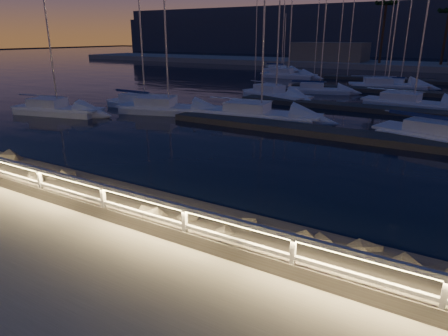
{
  "coord_description": "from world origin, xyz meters",
  "views": [
    {
      "loc": [
        6.75,
        -7.51,
        5.21
      ],
      "look_at": [
        -0.22,
        4.0,
        0.73
      ],
      "focal_mm": 32.0,
      "sensor_mm": 36.0,
      "label": 1
    }
  ],
  "objects_px": {
    "sailboat_k": "(386,85)",
    "sailboat_a": "(56,109)",
    "sailboat_n": "(398,85)",
    "sailboat_j": "(318,89)",
    "sailboat_e": "(275,94)",
    "sailboat_g": "(411,102)",
    "sailboat_m": "(281,70)",
    "sailboat_c": "(258,113)",
    "sailboat_b": "(143,103)",
    "guard_rail": "(153,207)",
    "sailboat_i": "(287,74)",
    "sailboat_f": "(166,107)"
  },
  "relations": [
    {
      "from": "sailboat_c",
      "to": "sailboat_f",
      "type": "relative_size",
      "value": 1.06
    },
    {
      "from": "sailboat_k",
      "to": "sailboat_a",
      "type": "bearing_deg",
      "value": -140.24
    },
    {
      "from": "sailboat_b",
      "to": "sailboat_e",
      "type": "distance_m",
      "value": 12.75
    },
    {
      "from": "sailboat_i",
      "to": "sailboat_f",
      "type": "bearing_deg",
      "value": -85.95
    },
    {
      "from": "sailboat_g",
      "to": "sailboat_i",
      "type": "xyz_separation_m",
      "value": [
        -18.63,
        17.79,
        0.04
      ]
    },
    {
      "from": "guard_rail",
      "to": "sailboat_a",
      "type": "relative_size",
      "value": 3.54
    },
    {
      "from": "sailboat_j",
      "to": "sailboat_m",
      "type": "height_order",
      "value": "sailboat_m"
    },
    {
      "from": "sailboat_c",
      "to": "sailboat_g",
      "type": "xyz_separation_m",
      "value": [
        8.75,
        11.24,
        -0.01
      ]
    },
    {
      "from": "sailboat_e",
      "to": "sailboat_i",
      "type": "height_order",
      "value": "sailboat_i"
    },
    {
      "from": "sailboat_m",
      "to": "sailboat_n",
      "type": "bearing_deg",
      "value": -18.74
    },
    {
      "from": "sailboat_m",
      "to": "sailboat_c",
      "type": "bearing_deg",
      "value": -56.62
    },
    {
      "from": "sailboat_f",
      "to": "sailboat_g",
      "type": "height_order",
      "value": "sailboat_g"
    },
    {
      "from": "sailboat_g",
      "to": "sailboat_j",
      "type": "relative_size",
      "value": 1.25
    },
    {
      "from": "sailboat_g",
      "to": "sailboat_n",
      "type": "distance_m",
      "value": 13.86
    },
    {
      "from": "sailboat_i",
      "to": "sailboat_j",
      "type": "relative_size",
      "value": 1.22
    },
    {
      "from": "sailboat_i",
      "to": "sailboat_m",
      "type": "xyz_separation_m",
      "value": [
        -4.33,
        7.73,
        -0.05
      ]
    },
    {
      "from": "sailboat_b",
      "to": "sailboat_g",
      "type": "xyz_separation_m",
      "value": [
        19.09,
        11.98,
        0.01
      ]
    },
    {
      "from": "sailboat_g",
      "to": "sailboat_m",
      "type": "xyz_separation_m",
      "value": [
        -22.97,
        25.52,
        -0.01
      ]
    },
    {
      "from": "sailboat_k",
      "to": "sailboat_n",
      "type": "relative_size",
      "value": 1.29
    },
    {
      "from": "sailboat_c",
      "to": "sailboat_j",
      "type": "bearing_deg",
      "value": 86.11
    },
    {
      "from": "guard_rail",
      "to": "sailboat_g",
      "type": "bearing_deg",
      "value": 84.49
    },
    {
      "from": "sailboat_b",
      "to": "sailboat_m",
      "type": "xyz_separation_m",
      "value": [
        -3.88,
        37.5,
        0.01
      ]
    },
    {
      "from": "sailboat_b",
      "to": "sailboat_f",
      "type": "height_order",
      "value": "sailboat_f"
    },
    {
      "from": "sailboat_i",
      "to": "sailboat_e",
      "type": "bearing_deg",
      "value": -71.47
    },
    {
      "from": "sailboat_j",
      "to": "sailboat_i",
      "type": "bearing_deg",
      "value": 109.75
    },
    {
      "from": "sailboat_i",
      "to": "sailboat_k",
      "type": "distance_m",
      "value": 15.53
    },
    {
      "from": "sailboat_a",
      "to": "sailboat_c",
      "type": "relative_size",
      "value": 0.86
    },
    {
      "from": "sailboat_c",
      "to": "sailboat_g",
      "type": "distance_m",
      "value": 14.24
    },
    {
      "from": "sailboat_a",
      "to": "sailboat_b",
      "type": "relative_size",
      "value": 1.0
    },
    {
      "from": "sailboat_c",
      "to": "guard_rail",
      "type": "bearing_deg",
      "value": -79.07
    },
    {
      "from": "sailboat_c",
      "to": "sailboat_k",
      "type": "relative_size",
      "value": 1.0
    },
    {
      "from": "sailboat_b",
      "to": "sailboat_n",
      "type": "height_order",
      "value": "sailboat_b"
    },
    {
      "from": "sailboat_a",
      "to": "sailboat_n",
      "type": "height_order",
      "value": "sailboat_a"
    },
    {
      "from": "sailboat_a",
      "to": "sailboat_j",
      "type": "height_order",
      "value": "sailboat_a"
    },
    {
      "from": "guard_rail",
      "to": "sailboat_a",
      "type": "bearing_deg",
      "value": 149.3
    },
    {
      "from": "sailboat_n",
      "to": "sailboat_b",
      "type": "bearing_deg",
      "value": -123.21
    },
    {
      "from": "sailboat_e",
      "to": "sailboat_n",
      "type": "distance_m",
      "value": 17.44
    },
    {
      "from": "sailboat_m",
      "to": "sailboat_i",
      "type": "bearing_deg",
      "value": -48.49
    },
    {
      "from": "sailboat_c",
      "to": "sailboat_m",
      "type": "relative_size",
      "value": 1.24
    },
    {
      "from": "sailboat_m",
      "to": "sailboat_n",
      "type": "distance_m",
      "value": 23.29
    },
    {
      "from": "guard_rail",
      "to": "sailboat_b",
      "type": "distance_m",
      "value": 23.92
    },
    {
      "from": "sailboat_a",
      "to": "sailboat_g",
      "type": "distance_m",
      "value": 28.92
    },
    {
      "from": "sailboat_c",
      "to": "sailboat_j",
      "type": "relative_size",
      "value": 1.29
    },
    {
      "from": "sailboat_a",
      "to": "sailboat_k",
      "type": "bearing_deg",
      "value": 43.76
    },
    {
      "from": "sailboat_b",
      "to": "sailboat_f",
      "type": "distance_m",
      "value": 3.14
    },
    {
      "from": "sailboat_e",
      "to": "sailboat_j",
      "type": "bearing_deg",
      "value": 90.72
    },
    {
      "from": "sailboat_g",
      "to": "sailboat_b",
      "type": "bearing_deg",
      "value": -139.82
    },
    {
      "from": "guard_rail",
      "to": "sailboat_g",
      "type": "height_order",
      "value": "sailboat_g"
    },
    {
      "from": "sailboat_b",
      "to": "sailboat_i",
      "type": "distance_m",
      "value": 29.78
    },
    {
      "from": "sailboat_b",
      "to": "sailboat_m",
      "type": "relative_size",
      "value": 1.06
    }
  ]
}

